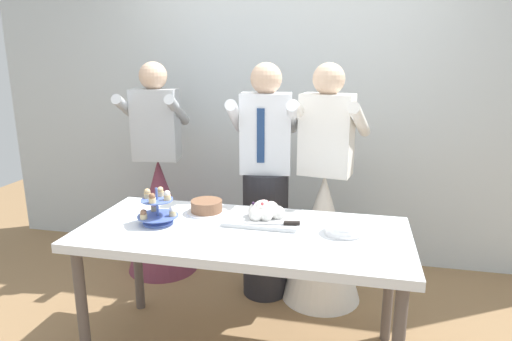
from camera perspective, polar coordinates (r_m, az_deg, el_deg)
name	(u,v)px	position (r m, az deg, el deg)	size (l,w,h in m)	color
rear_wall	(286,87)	(3.74, 3.89, 10.55)	(5.20, 0.10, 2.90)	silver
dessert_table	(243,242)	(2.50, -1.70, -9.11)	(1.80, 0.80, 0.78)	silver
cupcake_stand	(157,209)	(2.60, -12.45, -4.82)	(0.23, 0.23, 0.21)	#4C66B2
main_cake_tray	(264,214)	(2.59, 1.02, -5.50)	(0.43, 0.31, 0.13)	silver
plate_stack	(344,229)	(2.46, 11.12, -7.29)	(0.20, 0.20, 0.05)	white
round_cake	(207,207)	(2.73, -6.30, -4.64)	(0.24, 0.24, 0.08)	white
person_groom	(265,196)	(3.15, 1.21, -3.23)	(0.51, 0.54, 1.66)	#232328
person_bride	(323,221)	(3.17, 8.55, -6.38)	(0.57, 0.56, 1.66)	white
person_guest	(160,200)	(3.65, -12.11, -3.75)	(0.56, 0.56, 1.66)	brown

